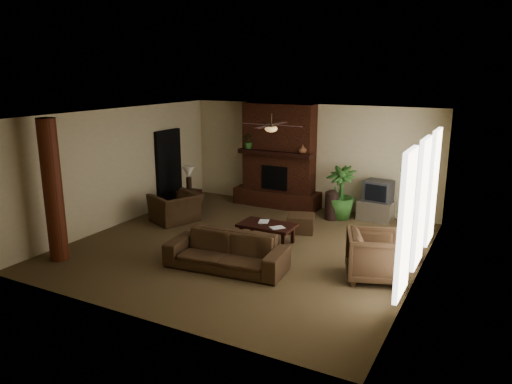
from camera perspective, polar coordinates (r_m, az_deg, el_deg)
The scene contains 23 objects.
room_shell at distance 10.01m, azimuth -1.07°, elevation 1.17°, with size 7.00×7.00×7.00m.
fireplace at distance 13.23m, azimuth 2.64°, elevation 3.28°, with size 2.40×0.70×2.80m.
windows at distance 9.12m, azimuth 18.93°, elevation -1.23°, with size 0.08×3.65×2.35m.
log_column at distance 10.07m, azimuth -22.87°, elevation 0.12°, with size 0.36×0.36×2.80m, color #5E2817.
doorway at distance 13.42m, azimuth -10.27°, elevation 2.77°, with size 0.10×1.00×2.10m, color black.
ceiling_fan at distance 9.90m, azimuth 1.79°, elevation 7.66°, with size 1.35×1.35×0.37m.
sofa at distance 9.14m, azimuth -3.53°, elevation -6.37°, with size 2.29×0.67×0.89m, color #402C1B.
armchair_left at distance 12.05m, azimuth -9.49°, elevation -1.31°, with size 1.09×0.71×0.95m, color #402C1B.
armchair_right at distance 8.91m, azimuth 13.85°, elevation -7.10°, with size 0.94×0.88×0.97m, color #402C1B.
coffee_table at distance 10.46m, azimuth 1.32°, elevation -4.10°, with size 1.20×0.70×0.43m.
ottoman at distance 11.29m, azimuth 5.30°, elevation -3.69°, with size 0.60×0.60×0.40m, color #402C1B.
tv_stand at distance 12.44m, azimuth 13.94°, elevation -2.13°, with size 0.85×0.50×0.50m, color silver.
tv at distance 12.30m, azimuth 14.25°, elevation 0.13°, with size 0.71×0.61×0.52m.
floor_vase at distance 12.24m, azimuth 8.95°, elevation -1.26°, with size 0.34×0.34×0.77m.
floor_plant at distance 12.38m, azimuth 9.87°, elevation -1.39°, with size 0.75×1.34×0.75m, color #316126.
side_table_left at distance 13.04m, azimuth -7.88°, elevation -0.97°, with size 0.50×0.50×0.55m, color black.
lamp_left at distance 12.90m, azimuth -7.97°, elevation 2.18°, with size 0.46×0.46×0.65m.
side_table_right at distance 10.00m, azimuth 17.24°, elevation -6.24°, with size 0.50×0.50×0.55m, color black.
lamp_right at distance 9.72m, azimuth 17.49°, elevation -2.33°, with size 0.40×0.40×0.65m.
mantel_plant at distance 13.30m, azimuth -0.82°, elevation 5.84°, with size 0.38×0.42×0.33m, color #316126.
mantel_vase at distance 12.62m, azimuth 5.55°, elevation 5.07°, with size 0.22×0.23×0.22m, color brown.
book_a at distance 10.53m, azimuth 0.35°, elevation -2.82°, with size 0.22×0.03×0.29m, color #999999.
book_b at distance 10.22m, azimuth 2.27°, elevation -3.36°, with size 0.21×0.02×0.29m, color #999999.
Camera 1 is at (4.71, -8.54, 3.65)m, focal length 33.83 mm.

